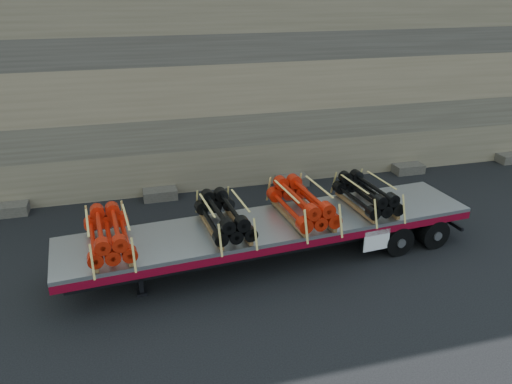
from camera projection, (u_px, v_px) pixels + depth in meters
ground at (279, 251)px, 14.53m from camera, size 120.00×120.00×0.00m
rock_wall at (229, 87)px, 18.92m from camera, size 44.00×3.00×7.00m
trailer at (273, 241)px, 13.89m from camera, size 11.64×3.12×1.15m
bundle_front at (109, 235)px, 12.17m from camera, size 1.27×2.28×0.78m
bundle_midfront at (224, 217)px, 13.08m from camera, size 1.27×2.27×0.78m
bundle_midrear at (302, 204)px, 13.76m from camera, size 1.38×2.48×0.85m
bundle_rear at (367, 195)px, 14.42m from camera, size 1.25×2.25×0.77m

